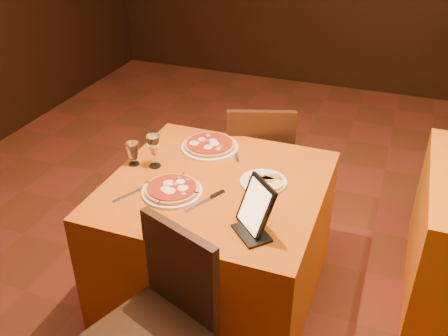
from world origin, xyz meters
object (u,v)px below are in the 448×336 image
(chair_main_near, at_px, (150,334))
(pizza_far, at_px, (210,146))
(pizza_near, at_px, (172,190))
(wine_glass, at_px, (154,151))
(water_glass, at_px, (133,154))
(main_table, at_px, (217,239))
(chair_main_far, at_px, (259,161))
(tablet, at_px, (256,206))

(chair_main_near, height_order, pizza_far, chair_main_near)
(pizza_near, relative_size, pizza_far, 0.92)
(wine_glass, height_order, water_glass, wine_glass)
(pizza_far, bearing_deg, chair_main_near, -81.23)
(main_table, distance_m, pizza_near, 0.46)
(pizza_near, distance_m, pizza_far, 0.50)
(main_table, relative_size, water_glass, 8.46)
(wine_glass, bearing_deg, chair_main_far, 63.28)
(pizza_far, height_order, tablet, tablet)
(chair_main_far, relative_size, pizza_near, 2.97)
(main_table, bearing_deg, water_glass, 178.01)
(main_table, distance_m, chair_main_near, 0.78)
(pizza_near, distance_m, tablet, 0.50)
(pizza_near, bearing_deg, chair_main_near, -74.15)
(pizza_near, distance_m, water_glass, 0.37)
(chair_main_far, bearing_deg, chair_main_near, 71.71)
(main_table, relative_size, pizza_far, 3.30)
(chair_main_near, height_order, wine_glass, wine_glass)
(chair_main_far, distance_m, pizza_far, 0.57)
(chair_main_near, relative_size, tablet, 3.73)
(pizza_far, bearing_deg, main_table, -62.90)
(pizza_near, xyz_separation_m, water_glass, (-0.32, 0.18, 0.05))
(water_glass, distance_m, tablet, 0.86)
(water_glass, xyz_separation_m, tablet, (0.80, -0.31, 0.06))
(tablet, bearing_deg, pizza_near, -150.61)
(chair_main_near, xyz_separation_m, pizza_far, (-0.17, 1.12, 0.31))
(chair_main_far, xyz_separation_m, pizza_far, (-0.17, -0.44, 0.31))
(chair_main_far, bearing_deg, tablet, 87.42)
(main_table, relative_size, wine_glass, 5.79)
(chair_main_far, bearing_deg, main_table, 71.71)
(tablet, bearing_deg, chair_main_far, 150.12)
(pizza_far, bearing_deg, pizza_near, -90.24)
(water_glass, bearing_deg, pizza_far, 44.89)
(water_glass, relative_size, tablet, 0.53)
(chair_main_near, height_order, chair_main_far, same)
(chair_main_near, height_order, tablet, tablet)
(chair_main_near, bearing_deg, pizza_near, 126.98)
(chair_main_far, distance_m, pizza_near, 1.01)
(chair_main_near, xyz_separation_m, tablet, (0.30, 0.49, 0.41))
(chair_main_near, bearing_deg, chair_main_far, 111.12)
(pizza_near, relative_size, tablet, 1.26)
(wine_glass, relative_size, tablet, 0.78)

